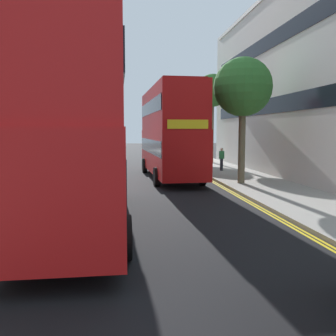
# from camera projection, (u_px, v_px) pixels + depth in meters

# --- Properties ---
(sidewalk_right) EXTENTS (4.00, 80.00, 0.14)m
(sidewalk_right) POSITION_uv_depth(u_px,v_px,m) (281.00, 192.00, 17.57)
(sidewalk_right) COLOR #9E9991
(sidewalk_right) RESTS_ON ground
(kerb_line_outer) EXTENTS (0.10, 56.00, 0.01)m
(kerb_line_outer) POSITION_uv_depth(u_px,v_px,m) (253.00, 203.00, 15.35)
(kerb_line_outer) COLOR yellow
(kerb_line_outer) RESTS_ON ground
(kerb_line_inner) EXTENTS (0.10, 56.00, 0.01)m
(kerb_line_inner) POSITION_uv_depth(u_px,v_px,m) (249.00, 203.00, 15.33)
(kerb_line_inner) COLOR yellow
(kerb_line_inner) RESTS_ON ground
(double_decker_bus_away) EXTENTS (2.88, 10.83, 5.64)m
(double_decker_bus_away) POSITION_uv_depth(u_px,v_px,m) (81.00, 129.00, 11.45)
(double_decker_bus_away) COLOR red
(double_decker_bus_away) RESTS_ON ground
(double_decker_bus_oncoming) EXTENTS (3.09, 10.89, 5.64)m
(double_decker_bus_oncoming) POSITION_uv_depth(u_px,v_px,m) (170.00, 130.00, 23.11)
(double_decker_bus_oncoming) COLOR #B20F0F
(double_decker_bus_oncoming) RESTS_ON ground
(pedestrian_far) EXTENTS (0.34, 0.22, 1.62)m
(pedestrian_far) POSITION_uv_depth(u_px,v_px,m) (222.00, 159.00, 26.51)
(pedestrian_far) COLOR #2D2D38
(pedestrian_far) RESTS_ON sidewalk_right
(street_tree_near) EXTENTS (2.90, 2.90, 7.87)m
(street_tree_near) POSITION_uv_depth(u_px,v_px,m) (212.00, 91.00, 32.97)
(street_tree_near) COLOR #6B6047
(street_tree_near) RESTS_ON sidewalk_right
(street_tree_mid) EXTENTS (3.13, 3.13, 6.73)m
(street_tree_mid) POSITION_uv_depth(u_px,v_px,m) (243.00, 88.00, 19.75)
(street_tree_mid) COLOR #6B6047
(street_tree_mid) RESTS_ON sidewalk_right
(street_tree_distant) EXTENTS (3.32, 3.32, 7.83)m
(street_tree_distant) POSITION_uv_depth(u_px,v_px,m) (179.00, 100.00, 39.10)
(street_tree_distant) COLOR #6B6047
(street_tree_distant) RESTS_ON sidewalk_right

